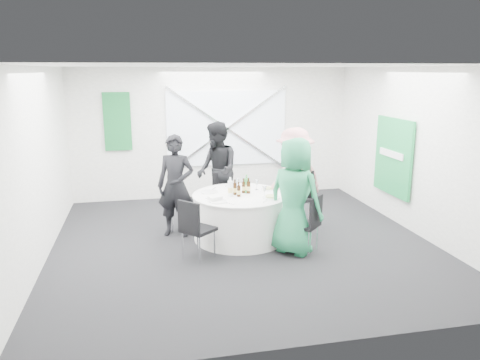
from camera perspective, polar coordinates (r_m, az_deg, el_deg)
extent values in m
plane|color=black|center=(7.69, 0.31, -7.61)|extent=(6.00, 6.00, 0.00)
plane|color=white|center=(7.18, 0.34, 13.75)|extent=(6.00, 6.00, 0.00)
plane|color=silver|center=(10.22, -3.30, 5.73)|extent=(6.00, 0.00, 6.00)
plane|color=silver|center=(4.50, 8.56, -4.22)|extent=(6.00, 0.00, 6.00)
plane|color=silver|center=(7.29, -23.39, 1.57)|extent=(0.00, 6.00, 6.00)
plane|color=silver|center=(8.46, 20.62, 3.31)|extent=(0.00, 6.00, 6.00)
cube|color=silver|center=(10.22, -1.60, 6.31)|extent=(2.60, 0.03, 1.60)
cube|color=silver|center=(10.18, -1.56, 6.28)|extent=(2.63, 0.05, 1.84)
cube|color=silver|center=(10.18, -1.56, 6.28)|extent=(2.63, 0.05, 1.84)
cube|color=#166E31|center=(10.03, -14.73, 6.90)|extent=(0.55, 0.04, 1.20)
cube|color=#1A9345|center=(8.97, 18.16, 2.72)|extent=(0.05, 1.20, 1.40)
cylinder|color=white|center=(7.75, 0.00, -4.54)|extent=(1.52, 1.52, 0.74)
cylinder|color=white|center=(7.64, 0.00, -1.82)|extent=(1.56, 1.56, 0.02)
cube|color=black|center=(8.59, -1.82, -2.31)|extent=(0.44, 0.44, 0.05)
cube|color=black|center=(8.71, -2.16, -0.47)|extent=(0.39, 0.07, 0.43)
cylinder|color=silver|center=(8.85, -1.06, -3.36)|extent=(0.02, 0.02, 0.41)
cylinder|color=silver|center=(8.77, -3.12, -3.54)|extent=(0.02, 0.02, 0.41)
cylinder|color=silver|center=(8.55, -0.46, -3.97)|extent=(0.02, 0.02, 0.41)
cylinder|color=silver|center=(8.46, -2.58, -4.15)|extent=(0.02, 0.02, 0.41)
cube|color=black|center=(8.11, -6.48, -2.87)|extent=(0.64, 0.64, 0.06)
cube|color=black|center=(8.15, -7.90, -0.83)|extent=(0.28, 0.39, 0.50)
cylinder|color=silver|center=(8.43, -6.96, -4.09)|extent=(0.02, 0.02, 0.47)
cylinder|color=silver|center=(8.12, -8.23, -4.82)|extent=(0.02, 0.02, 0.47)
cylinder|color=silver|center=(8.26, -4.67, -4.40)|extent=(0.02, 0.02, 0.47)
cylinder|color=silver|center=(7.95, -5.88, -5.15)|extent=(0.02, 0.02, 0.47)
cube|color=black|center=(8.36, 6.64, -2.34)|extent=(0.60, 0.60, 0.06)
cube|color=black|center=(8.43, 7.86, -0.29)|extent=(0.20, 0.43, 0.50)
cylinder|color=silver|center=(8.42, 8.41, -4.15)|extent=(0.02, 0.02, 0.48)
cylinder|color=silver|center=(8.69, 6.77, -3.54)|extent=(0.02, 0.02, 0.48)
cylinder|color=silver|center=(8.18, 6.40, -4.60)|extent=(0.02, 0.02, 0.48)
cylinder|color=silver|center=(8.46, 4.78, -3.95)|extent=(0.02, 0.02, 0.48)
cube|color=black|center=(7.20, 7.72, -5.41)|extent=(0.59, 0.59, 0.05)
cube|color=black|center=(7.05, 9.25, -3.75)|extent=(0.31, 0.31, 0.45)
cylinder|color=silver|center=(7.07, 8.32, -7.81)|extent=(0.02, 0.02, 0.43)
cylinder|color=silver|center=(7.36, 9.42, -6.98)|extent=(0.02, 0.02, 0.43)
cylinder|color=silver|center=(7.21, 5.85, -7.32)|extent=(0.02, 0.02, 0.43)
cylinder|color=silver|center=(7.49, 7.03, -6.54)|extent=(0.02, 0.02, 0.43)
cube|color=black|center=(6.96, -5.10, -6.04)|extent=(0.59, 0.59, 0.05)
cube|color=black|center=(6.74, -6.26, -4.49)|extent=(0.29, 0.32, 0.45)
cylinder|color=silver|center=(7.03, -7.02, -7.91)|extent=(0.02, 0.02, 0.43)
cylinder|color=silver|center=(6.82, -4.93, -8.55)|extent=(0.02, 0.02, 0.43)
cylinder|color=silver|center=(7.26, -5.19, -7.16)|extent=(0.02, 0.02, 0.43)
cylinder|color=silver|center=(7.05, -3.11, -7.74)|extent=(0.02, 0.02, 0.43)
imported|color=black|center=(7.85, -7.83, -0.72)|extent=(0.73, 0.61, 1.72)
imported|color=black|center=(8.70, -2.81, 1.14)|extent=(0.62, 0.95, 1.83)
imported|color=tan|center=(8.20, 6.60, 0.16)|extent=(1.26, 0.87, 1.78)
imported|color=#248655|center=(7.06, 6.67, -2.01)|extent=(1.00, 1.03, 1.78)
cylinder|color=white|center=(8.15, -0.95, -0.73)|extent=(0.25, 0.25, 0.01)
cylinder|color=white|center=(7.77, -3.77, -1.45)|extent=(0.29, 0.29, 0.01)
cylinder|color=white|center=(7.95, 3.44, -1.11)|extent=(0.25, 0.25, 0.01)
cylinder|color=#99B863|center=(7.95, 3.44, -0.97)|extent=(0.16, 0.16, 0.02)
cylinder|color=white|center=(7.44, 3.84, -2.14)|extent=(0.28, 0.28, 0.01)
cylinder|color=#99B863|center=(7.43, 3.84, -1.99)|extent=(0.18, 0.18, 0.02)
cylinder|color=white|center=(7.21, -2.68, -2.63)|extent=(0.27, 0.27, 0.01)
cube|color=white|center=(7.26, -3.05, -2.23)|extent=(0.23, 0.19, 0.05)
cylinder|color=#3B1F0A|center=(7.59, -0.63, -1.08)|extent=(0.06, 0.06, 0.19)
cylinder|color=#3B1F0A|center=(7.56, -0.63, -0.15)|extent=(0.02, 0.02, 0.06)
cylinder|color=#DFCC76|center=(7.60, -0.63, -1.23)|extent=(0.06, 0.06, 0.07)
cylinder|color=#3B1F0A|center=(7.71, 0.44, -0.89)|extent=(0.06, 0.06, 0.19)
cylinder|color=#3B1F0A|center=(7.68, 0.44, 0.02)|extent=(0.02, 0.02, 0.06)
cylinder|color=#DFCC76|center=(7.71, 0.44, -1.02)|extent=(0.06, 0.06, 0.07)
cylinder|color=#3B1F0A|center=(7.67, 1.05, -0.90)|extent=(0.06, 0.06, 0.20)
cylinder|color=#3B1F0A|center=(7.64, 1.05, 0.06)|extent=(0.02, 0.02, 0.06)
cylinder|color=#DFCC76|center=(7.68, 1.05, -1.04)|extent=(0.06, 0.06, 0.07)
cylinder|color=#3B1F0A|center=(7.48, -0.15, -1.36)|extent=(0.06, 0.06, 0.18)
cylinder|color=#3B1F0A|center=(7.45, -0.15, -0.47)|extent=(0.02, 0.02, 0.06)
cylinder|color=#DFCC76|center=(7.48, -0.15, -1.50)|extent=(0.06, 0.06, 0.06)
cylinder|color=green|center=(7.71, 0.79, -0.68)|extent=(0.08, 0.08, 0.24)
cylinder|color=green|center=(7.67, 0.80, 0.42)|extent=(0.03, 0.03, 0.06)
cylinder|color=#DFCC76|center=(7.72, 0.79, -0.85)|extent=(0.08, 0.08, 0.09)
cylinder|color=white|center=(7.50, -1.19, -1.05)|extent=(0.08, 0.08, 0.25)
cylinder|color=white|center=(7.46, -1.20, 0.11)|extent=(0.03, 0.03, 0.06)
cylinder|color=#DFCC76|center=(7.51, -1.19, -1.23)|extent=(0.08, 0.08, 0.09)
cylinder|color=white|center=(7.93, 2.04, -1.17)|extent=(0.06, 0.06, 0.00)
cylinder|color=white|center=(7.92, 2.04, -0.81)|extent=(0.01, 0.01, 0.10)
cone|color=white|center=(7.90, 2.05, -0.28)|extent=(0.07, 0.07, 0.08)
cylinder|color=white|center=(7.93, -1.22, -1.17)|extent=(0.06, 0.06, 0.00)
cylinder|color=white|center=(7.92, -1.22, -0.81)|extent=(0.01, 0.01, 0.10)
cone|color=white|center=(7.90, -1.22, -0.28)|extent=(0.07, 0.07, 0.08)
cylinder|color=white|center=(8.04, 0.50, -0.98)|extent=(0.06, 0.06, 0.00)
cylinder|color=white|center=(8.02, 0.50, -0.62)|extent=(0.01, 0.01, 0.10)
cone|color=white|center=(8.00, 0.50, -0.09)|extent=(0.07, 0.07, 0.08)
cylinder|color=white|center=(7.51, 3.00, -2.03)|extent=(0.06, 0.06, 0.00)
cylinder|color=white|center=(7.49, 3.00, -1.64)|extent=(0.01, 0.01, 0.10)
cone|color=white|center=(7.47, 3.01, -1.08)|extent=(0.07, 0.07, 0.08)
cylinder|color=white|center=(8.00, -0.31, -1.04)|extent=(0.06, 0.06, 0.00)
cylinder|color=white|center=(7.99, -0.31, -0.68)|extent=(0.01, 0.01, 0.10)
cone|color=white|center=(7.97, -0.31, -0.15)|extent=(0.07, 0.07, 0.08)
cube|color=silver|center=(8.00, -3.21, -1.05)|extent=(0.10, 0.13, 0.01)
cube|color=silver|center=(7.72, -4.25, -1.61)|extent=(0.10, 0.13, 0.01)
cube|color=silver|center=(7.36, -3.82, -2.34)|extent=(0.10, 0.13, 0.01)
cube|color=silver|center=(7.10, -1.23, -2.89)|extent=(0.12, 0.12, 0.01)
cube|color=silver|center=(7.24, 3.06, -2.61)|extent=(0.11, 0.12, 0.01)
cube|color=silver|center=(7.50, 4.22, -2.05)|extent=(0.12, 0.12, 0.01)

